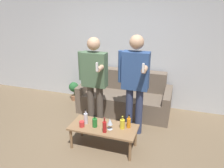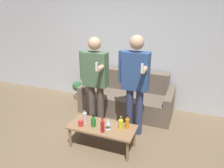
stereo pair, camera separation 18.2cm
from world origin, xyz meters
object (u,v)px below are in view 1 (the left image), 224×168
at_px(couch, 125,97).
at_px(person_standing_right, 135,78).
at_px(person_standing_left, 94,77).
at_px(bottle_orange, 86,118).
at_px(coffee_table, 103,129).

bearing_deg(couch, person_standing_right, -65.33).
height_order(couch, person_standing_left, person_standing_left).
distance_m(bottle_orange, person_standing_left, 0.77).
xyz_separation_m(couch, coffee_table, (0.00, -1.38, 0.04)).
bearing_deg(couch, coffee_table, -89.90).
relative_size(couch, person_standing_right, 1.09).
distance_m(coffee_table, bottle_orange, 0.34).
relative_size(bottle_orange, person_standing_right, 0.14).
height_order(person_standing_left, person_standing_right, person_standing_right).
xyz_separation_m(coffee_table, bottle_orange, (-0.30, 0.01, 0.14)).
xyz_separation_m(person_standing_left, person_standing_right, (0.74, 0.01, 0.05)).
xyz_separation_m(couch, person_standing_left, (-0.37, -0.80, 0.69)).
relative_size(coffee_table, bottle_orange, 4.34).
relative_size(coffee_table, person_standing_left, 0.63).
distance_m(coffee_table, person_standing_right, 0.98).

